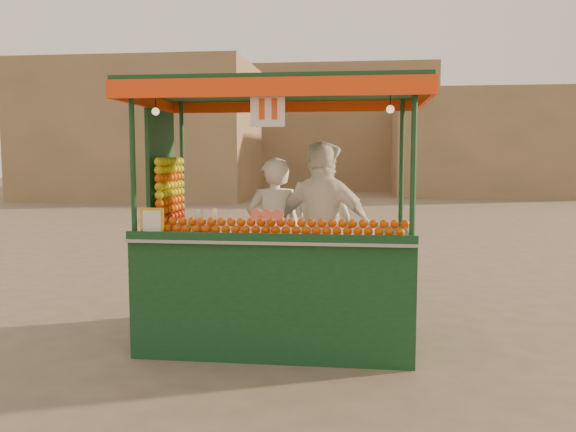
# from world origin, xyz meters

# --- Properties ---
(ground) EXTENTS (90.00, 90.00, 0.00)m
(ground) POSITION_xyz_m (0.00, 0.00, 0.00)
(ground) COLOR brown
(ground) RESTS_ON ground
(building_left) EXTENTS (10.00, 6.00, 6.00)m
(building_left) POSITION_xyz_m (-9.00, 20.00, 3.00)
(building_left) COLOR #9E7A59
(building_left) RESTS_ON ground
(building_right) EXTENTS (9.00, 6.00, 5.00)m
(building_right) POSITION_xyz_m (7.00, 24.00, 2.50)
(building_right) COLOR #9E7A59
(building_right) RESTS_ON ground
(building_center) EXTENTS (14.00, 7.00, 7.00)m
(building_center) POSITION_xyz_m (-2.00, 30.00, 3.50)
(building_center) COLOR #9E7A59
(building_center) RESTS_ON ground
(juice_cart) EXTENTS (2.86, 1.86, 2.60)m
(juice_cart) POSITION_xyz_m (-0.01, -0.32, 0.84)
(juice_cart) COLOR #0F3819
(juice_cart) RESTS_ON ground
(vendor_left) EXTENTS (0.64, 0.49, 1.58)m
(vendor_left) POSITION_xyz_m (-0.01, -0.15, 1.09)
(vendor_left) COLOR silver
(vendor_left) RESTS_ON ground
(vendor_middle) EXTENTS (1.05, 1.08, 1.75)m
(vendor_middle) POSITION_xyz_m (0.45, 0.41, 1.18)
(vendor_middle) COLOR white
(vendor_middle) RESTS_ON ground
(vendor_right) EXTENTS (1.05, 0.55, 1.72)m
(vendor_right) POSITION_xyz_m (0.51, -0.21, 1.16)
(vendor_right) COLOR white
(vendor_right) RESTS_ON ground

